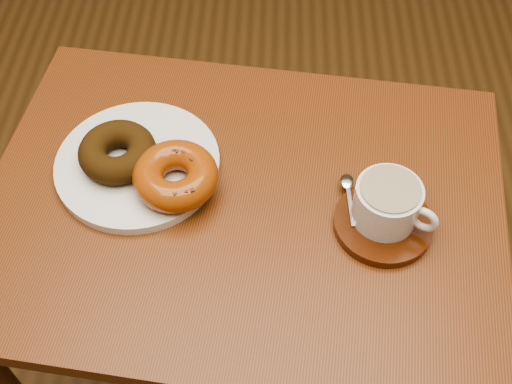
{
  "coord_description": "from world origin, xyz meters",
  "views": [
    {
      "loc": [
        -0.03,
        -0.69,
        1.44
      ],
      "look_at": [
        -0.05,
        -0.14,
        0.72
      ],
      "focal_mm": 45.0,
      "sensor_mm": 36.0,
      "label": 1
    }
  ],
  "objects_px": {
    "cafe_table": "(243,242)",
    "saucer": "(383,223)",
    "coffee_cup": "(388,203)",
    "donut_plate": "(138,164)"
  },
  "relations": [
    {
      "from": "donut_plate",
      "to": "saucer",
      "type": "distance_m",
      "value": 0.37
    },
    {
      "from": "cafe_table",
      "to": "coffee_cup",
      "type": "relative_size",
      "value": 7.26
    },
    {
      "from": "saucer",
      "to": "cafe_table",
      "type": "bearing_deg",
      "value": 168.81
    },
    {
      "from": "saucer",
      "to": "coffee_cup",
      "type": "distance_m",
      "value": 0.04
    },
    {
      "from": "cafe_table",
      "to": "saucer",
      "type": "bearing_deg",
      "value": -4.21
    },
    {
      "from": "cafe_table",
      "to": "coffee_cup",
      "type": "bearing_deg",
      "value": -2.22
    },
    {
      "from": "coffee_cup",
      "to": "saucer",
      "type": "bearing_deg",
      "value": -70.7
    },
    {
      "from": "donut_plate",
      "to": "coffee_cup",
      "type": "height_order",
      "value": "coffee_cup"
    },
    {
      "from": "cafe_table",
      "to": "coffee_cup",
      "type": "distance_m",
      "value": 0.26
    },
    {
      "from": "cafe_table",
      "to": "coffee_cup",
      "type": "height_order",
      "value": "coffee_cup"
    }
  ]
}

